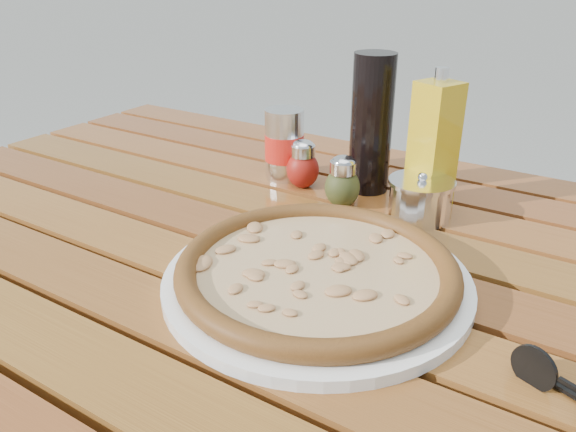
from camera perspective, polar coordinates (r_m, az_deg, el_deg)
The scene contains 10 objects.
table at distance 0.80m, azimuth -0.77°, elevation -7.38°, with size 1.40×0.90×0.75m.
plate at distance 0.66m, azimuth 2.94°, elevation -6.52°, with size 0.36×0.36×0.01m, color white.
pizza at distance 0.66m, azimuth 2.97°, elevation -5.36°, with size 0.39×0.39×0.03m.
pepper_shaker at distance 0.93m, azimuth 1.51°, elevation 5.22°, with size 0.06×0.06×0.08m.
oregano_shaker at distance 0.86m, azimuth 5.56°, elevation 3.41°, with size 0.07×0.07×0.08m.
dark_bottle at distance 0.91m, azimuth 8.47°, elevation 9.21°, with size 0.07×0.07×0.22m, color black.
soda_can at distance 0.96m, azimuth -0.37°, elevation 7.24°, with size 0.08×0.08×0.12m.
olive_oil_cruet at distance 0.87m, azimuth 14.56°, elevation 7.00°, with size 0.07×0.07×0.21m.
parmesan_tin at distance 0.84m, azimuth 13.29°, elevation 1.77°, with size 0.11×0.11×0.07m.
sunglasses at distance 0.56m, azimuth 26.64°, elevation -15.42°, with size 0.11×0.05×0.04m.
Camera 1 is at (0.37, -0.56, 1.11)m, focal length 35.00 mm.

